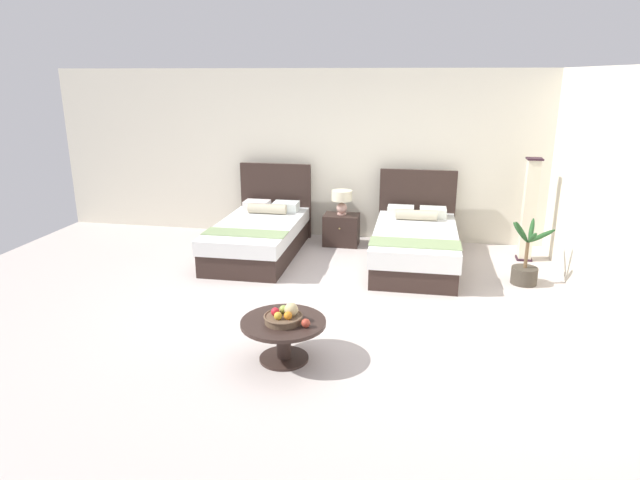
{
  "coord_description": "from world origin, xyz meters",
  "views": [
    {
      "loc": [
        1.21,
        -5.91,
        2.61
      ],
      "look_at": [
        -0.0,
        0.47,
        0.64
      ],
      "focal_mm": 30.94,
      "sensor_mm": 36.0,
      "label": 1
    }
  ],
  "objects_px": {
    "coffee_table": "(283,332)",
    "potted_palm": "(525,266)",
    "fruit_bowl": "(284,316)",
    "bed_near_corner": "(415,244)",
    "floor_lamp_corner": "(529,210)",
    "nightstand": "(341,230)",
    "bed_near_window": "(259,235)",
    "table_lamp": "(342,199)",
    "loose_apple": "(306,323)"
  },
  "relations": [
    {
      "from": "bed_near_window",
      "to": "fruit_bowl",
      "type": "relative_size",
      "value": 6.02
    },
    {
      "from": "table_lamp",
      "to": "fruit_bowl",
      "type": "distance_m",
      "value": 3.78
    },
    {
      "from": "fruit_bowl",
      "to": "potted_palm",
      "type": "distance_m",
      "value": 3.59
    },
    {
      "from": "bed_near_corner",
      "to": "coffee_table",
      "type": "distance_m",
      "value": 3.23
    },
    {
      "from": "fruit_bowl",
      "to": "bed_near_window",
      "type": "bearing_deg",
      "value": 110.82
    },
    {
      "from": "floor_lamp_corner",
      "to": "fruit_bowl",
      "type": "bearing_deg",
      "value": -127.35
    },
    {
      "from": "nightstand",
      "to": "table_lamp",
      "type": "height_order",
      "value": "table_lamp"
    },
    {
      "from": "nightstand",
      "to": "table_lamp",
      "type": "bearing_deg",
      "value": 90.0
    },
    {
      "from": "bed_near_corner",
      "to": "floor_lamp_corner",
      "type": "relative_size",
      "value": 1.48
    },
    {
      "from": "nightstand",
      "to": "floor_lamp_corner",
      "type": "distance_m",
      "value": 2.78
    },
    {
      "from": "bed_near_corner",
      "to": "nightstand",
      "type": "height_order",
      "value": "bed_near_corner"
    },
    {
      "from": "bed_near_corner",
      "to": "loose_apple",
      "type": "xyz_separation_m",
      "value": [
        -0.91,
        -3.12,
        0.14
      ]
    },
    {
      "from": "coffee_table",
      "to": "potted_palm",
      "type": "bearing_deg",
      "value": 44.26
    },
    {
      "from": "loose_apple",
      "to": "table_lamp",
      "type": "bearing_deg",
      "value": 93.74
    },
    {
      "from": "floor_lamp_corner",
      "to": "potted_palm",
      "type": "distance_m",
      "value": 1.14
    },
    {
      "from": "bed_near_corner",
      "to": "loose_apple",
      "type": "bearing_deg",
      "value": -106.24
    },
    {
      "from": "nightstand",
      "to": "floor_lamp_corner",
      "type": "xyz_separation_m",
      "value": [
        2.73,
        -0.22,
        0.49
      ]
    },
    {
      "from": "bed_near_corner",
      "to": "coffee_table",
      "type": "height_order",
      "value": "bed_near_corner"
    },
    {
      "from": "bed_near_corner",
      "to": "floor_lamp_corner",
      "type": "xyz_separation_m",
      "value": [
        1.57,
        0.49,
        0.44
      ]
    },
    {
      "from": "bed_near_window",
      "to": "table_lamp",
      "type": "bearing_deg",
      "value": 32.54
    },
    {
      "from": "coffee_table",
      "to": "potted_palm",
      "type": "height_order",
      "value": "potted_palm"
    },
    {
      "from": "bed_near_window",
      "to": "bed_near_corner",
      "type": "distance_m",
      "value": 2.29
    },
    {
      "from": "bed_near_corner",
      "to": "potted_palm",
      "type": "xyz_separation_m",
      "value": [
        1.41,
        -0.53,
        -0.06
      ]
    },
    {
      "from": "table_lamp",
      "to": "potted_palm",
      "type": "bearing_deg",
      "value": -25.96
    },
    {
      "from": "bed_near_corner",
      "to": "fruit_bowl",
      "type": "bearing_deg",
      "value": -110.28
    },
    {
      "from": "coffee_table",
      "to": "loose_apple",
      "type": "height_order",
      "value": "loose_apple"
    },
    {
      "from": "nightstand",
      "to": "potted_palm",
      "type": "distance_m",
      "value": 2.85
    },
    {
      "from": "table_lamp",
      "to": "floor_lamp_corner",
      "type": "relative_size",
      "value": 0.26
    },
    {
      "from": "table_lamp",
      "to": "coffee_table",
      "type": "height_order",
      "value": "table_lamp"
    },
    {
      "from": "fruit_bowl",
      "to": "bed_near_corner",
      "type": "bearing_deg",
      "value": 69.72
    },
    {
      "from": "nightstand",
      "to": "coffee_table",
      "type": "relative_size",
      "value": 0.68
    },
    {
      "from": "bed_near_window",
      "to": "potted_palm",
      "type": "xyz_separation_m",
      "value": [
        3.7,
        -0.53,
        -0.06
      ]
    },
    {
      "from": "table_lamp",
      "to": "fruit_bowl",
      "type": "height_order",
      "value": "table_lamp"
    },
    {
      "from": "nightstand",
      "to": "fruit_bowl",
      "type": "xyz_separation_m",
      "value": [
        0.03,
        -3.75,
        0.21
      ]
    },
    {
      "from": "fruit_bowl",
      "to": "potted_palm",
      "type": "bearing_deg",
      "value": 44.78
    },
    {
      "from": "table_lamp",
      "to": "coffee_table",
      "type": "xyz_separation_m",
      "value": [
        0.01,
        -3.75,
        -0.46
      ]
    },
    {
      "from": "bed_near_window",
      "to": "fruit_bowl",
      "type": "xyz_separation_m",
      "value": [
        1.16,
        -3.05,
        0.16
      ]
    },
    {
      "from": "bed_near_corner",
      "to": "coffee_table",
      "type": "xyz_separation_m",
      "value": [
        -1.15,
        -3.02,
        -0.01
      ]
    },
    {
      "from": "nightstand",
      "to": "potted_palm",
      "type": "height_order",
      "value": "potted_palm"
    },
    {
      "from": "bed_near_corner",
      "to": "fruit_bowl",
      "type": "distance_m",
      "value": 3.26
    },
    {
      "from": "nightstand",
      "to": "potted_palm",
      "type": "bearing_deg",
      "value": -25.6
    },
    {
      "from": "coffee_table",
      "to": "fruit_bowl",
      "type": "xyz_separation_m",
      "value": [
        0.02,
        -0.03,
        0.17
      ]
    },
    {
      "from": "loose_apple",
      "to": "floor_lamp_corner",
      "type": "relative_size",
      "value": 0.06
    },
    {
      "from": "nightstand",
      "to": "floor_lamp_corner",
      "type": "bearing_deg",
      "value": -4.58
    },
    {
      "from": "coffee_table",
      "to": "potted_palm",
      "type": "distance_m",
      "value": 3.58
    },
    {
      "from": "bed_near_corner",
      "to": "table_lamp",
      "type": "relative_size",
      "value": 5.8
    },
    {
      "from": "nightstand",
      "to": "coffee_table",
      "type": "bearing_deg",
      "value": -89.81
    },
    {
      "from": "bed_near_window",
      "to": "nightstand",
      "type": "bearing_deg",
      "value": 31.81
    },
    {
      "from": "coffee_table",
      "to": "floor_lamp_corner",
      "type": "height_order",
      "value": "floor_lamp_corner"
    },
    {
      "from": "bed_near_corner",
      "to": "potted_palm",
      "type": "height_order",
      "value": "bed_near_corner"
    }
  ]
}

